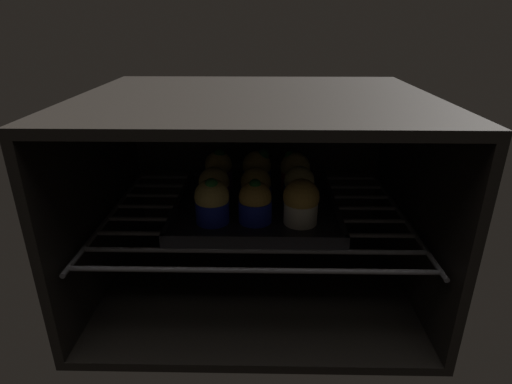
{
  "coord_description": "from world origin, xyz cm",
  "views": [
    {
      "loc": [
        1.34,
        -47.71,
        47.18
      ],
      "look_at": [
        0.0,
        23.04,
        17.5
      ],
      "focal_mm": 29.04,
      "sensor_mm": 36.0,
      "label": 1
    }
  ],
  "objects_px": {
    "baking_tray": "(256,206)",
    "muffin_row2_col1": "(259,170)",
    "muffin_row0_col2": "(301,202)",
    "muffin_row2_col2": "(295,171)",
    "muffin_row0_col1": "(253,202)",
    "muffin_row0_col0": "(212,201)",
    "muffin_row1_col1": "(254,187)",
    "muffin_row1_col2": "(299,187)",
    "muffin_row2_col0": "(219,170)",
    "muffin_row1_col0": "(214,187)"
  },
  "relations": [
    {
      "from": "baking_tray",
      "to": "muffin_row0_col2",
      "type": "distance_m",
      "value": 0.12
    },
    {
      "from": "muffin_row0_col1",
      "to": "muffin_row0_col2",
      "type": "relative_size",
      "value": 1.0
    },
    {
      "from": "muffin_row2_col0",
      "to": "muffin_row2_col2",
      "type": "bearing_deg",
      "value": -0.67
    },
    {
      "from": "muffin_row0_col2",
      "to": "muffin_row1_col2",
      "type": "height_order",
      "value": "muffin_row0_col2"
    },
    {
      "from": "muffin_row1_col2",
      "to": "muffin_row2_col1",
      "type": "height_order",
      "value": "muffin_row2_col1"
    },
    {
      "from": "muffin_row1_col2",
      "to": "baking_tray",
      "type": "bearing_deg",
      "value": 178.22
    },
    {
      "from": "muffin_row1_col1",
      "to": "muffin_row2_col0",
      "type": "distance_m",
      "value": 0.11
    },
    {
      "from": "muffin_row0_col1",
      "to": "muffin_row1_col1",
      "type": "xyz_separation_m",
      "value": [
        0.0,
        0.07,
        -0.0
      ]
    },
    {
      "from": "muffin_row0_col0",
      "to": "muffin_row2_col2",
      "type": "bearing_deg",
      "value": 45.89
    },
    {
      "from": "baking_tray",
      "to": "muffin_row0_col0",
      "type": "bearing_deg",
      "value": -132.99
    },
    {
      "from": "muffin_row0_col0",
      "to": "muffin_row0_col1",
      "type": "distance_m",
      "value": 0.07
    },
    {
      "from": "muffin_row0_col1",
      "to": "muffin_row1_col2",
      "type": "bearing_deg",
      "value": 40.83
    },
    {
      "from": "muffin_row0_col1",
      "to": "muffin_row2_col0",
      "type": "relative_size",
      "value": 0.95
    },
    {
      "from": "muffin_row2_col1",
      "to": "muffin_row1_col2",
      "type": "bearing_deg",
      "value": -46.9
    },
    {
      "from": "muffin_row0_col2",
      "to": "muffin_row2_col1",
      "type": "bearing_deg",
      "value": 114.89
    },
    {
      "from": "muffin_row0_col0",
      "to": "muffin_row1_col2",
      "type": "xyz_separation_m",
      "value": [
        0.15,
        0.07,
        -0.0
      ]
    },
    {
      "from": "muffin_row2_col0",
      "to": "muffin_row1_col1",
      "type": "bearing_deg",
      "value": -47.71
    },
    {
      "from": "muffin_row1_col1",
      "to": "muffin_row2_col1",
      "type": "xyz_separation_m",
      "value": [
        0.01,
        0.08,
        0.0
      ]
    },
    {
      "from": "baking_tray",
      "to": "muffin_row1_col1",
      "type": "height_order",
      "value": "muffin_row1_col1"
    },
    {
      "from": "muffin_row2_col0",
      "to": "muffin_row2_col1",
      "type": "bearing_deg",
      "value": -0.26
    },
    {
      "from": "muffin_row0_col0",
      "to": "muffin_row1_col2",
      "type": "bearing_deg",
      "value": 26.35
    },
    {
      "from": "muffin_row2_col0",
      "to": "muffin_row2_col1",
      "type": "height_order",
      "value": "same"
    },
    {
      "from": "muffin_row1_col0",
      "to": "muffin_row0_col1",
      "type": "bearing_deg",
      "value": -43.43
    },
    {
      "from": "muffin_row0_col1",
      "to": "muffin_row2_col0",
      "type": "height_order",
      "value": "muffin_row2_col0"
    },
    {
      "from": "muffin_row1_col0",
      "to": "muffin_row1_col1",
      "type": "xyz_separation_m",
      "value": [
        0.07,
        0.0,
        -0.0
      ]
    },
    {
      "from": "muffin_row2_col0",
      "to": "muffin_row2_col1",
      "type": "xyz_separation_m",
      "value": [
        0.08,
        -0.0,
        0.0
      ]
    },
    {
      "from": "muffin_row2_col1",
      "to": "muffin_row1_col0",
      "type": "bearing_deg",
      "value": -134.8
    },
    {
      "from": "muffin_row0_col0",
      "to": "muffin_row1_col0",
      "type": "relative_size",
      "value": 1.13
    },
    {
      "from": "muffin_row0_col2",
      "to": "muffin_row1_col2",
      "type": "distance_m",
      "value": 0.08
    },
    {
      "from": "muffin_row0_col1",
      "to": "muffin_row2_col2",
      "type": "xyz_separation_m",
      "value": [
        0.08,
        0.15,
        0.0
      ]
    },
    {
      "from": "muffin_row1_col2",
      "to": "muffin_row2_col2",
      "type": "xyz_separation_m",
      "value": [
        -0.0,
        0.08,
        0.0
      ]
    },
    {
      "from": "muffin_row0_col1",
      "to": "muffin_row0_col2",
      "type": "distance_m",
      "value": 0.08
    },
    {
      "from": "muffin_row1_col0",
      "to": "muffin_row2_col0",
      "type": "bearing_deg",
      "value": 90.12
    },
    {
      "from": "muffin_row0_col1",
      "to": "muffin_row1_col1",
      "type": "bearing_deg",
      "value": 90.0
    },
    {
      "from": "muffin_row0_col2",
      "to": "muffin_row2_col2",
      "type": "distance_m",
      "value": 0.15
    },
    {
      "from": "muffin_row0_col2",
      "to": "baking_tray",
      "type": "bearing_deg",
      "value": 134.36
    },
    {
      "from": "muffin_row0_col1",
      "to": "muffin_row2_col1",
      "type": "distance_m",
      "value": 0.15
    },
    {
      "from": "muffin_row0_col0",
      "to": "muffin_row2_col1",
      "type": "relative_size",
      "value": 0.98
    },
    {
      "from": "muffin_row0_col0",
      "to": "muffin_row0_col1",
      "type": "relative_size",
      "value": 1.04
    },
    {
      "from": "muffin_row1_col0",
      "to": "muffin_row2_col1",
      "type": "height_order",
      "value": "muffin_row2_col1"
    },
    {
      "from": "muffin_row0_col2",
      "to": "muffin_row1_col0",
      "type": "xyz_separation_m",
      "value": [
        -0.15,
        0.07,
        -0.0
      ]
    },
    {
      "from": "muffin_row1_col1",
      "to": "muffin_row2_col2",
      "type": "bearing_deg",
      "value": 44.8
    },
    {
      "from": "muffin_row0_col2",
      "to": "muffin_row2_col0",
      "type": "relative_size",
      "value": 0.95
    },
    {
      "from": "baking_tray",
      "to": "muffin_row2_col1",
      "type": "xyz_separation_m",
      "value": [
        0.0,
        0.08,
        0.04
      ]
    },
    {
      "from": "baking_tray",
      "to": "muffin_row1_col0",
      "type": "relative_size",
      "value": 4.12
    },
    {
      "from": "muffin_row0_col1",
      "to": "muffin_row0_col0",
      "type": "bearing_deg",
      "value": -176.81
    },
    {
      "from": "muffin_row2_col2",
      "to": "muffin_row0_col0",
      "type": "bearing_deg",
      "value": -134.11
    },
    {
      "from": "muffin_row0_col1",
      "to": "muffin_row0_col2",
      "type": "height_order",
      "value": "same"
    },
    {
      "from": "baking_tray",
      "to": "muffin_row2_col2",
      "type": "bearing_deg",
      "value": 44.8
    },
    {
      "from": "muffin_row0_col1",
      "to": "muffin_row1_col1",
      "type": "height_order",
      "value": "muffin_row0_col1"
    }
  ]
}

